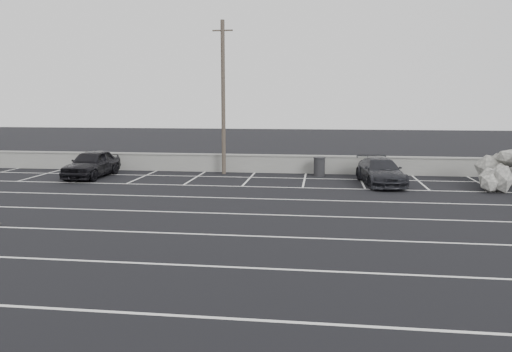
# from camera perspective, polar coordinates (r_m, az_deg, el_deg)

# --- Properties ---
(ground) EXTENTS (120.00, 120.00, 0.00)m
(ground) POSITION_cam_1_polar(r_m,az_deg,el_deg) (16.35, -10.15, -6.44)
(ground) COLOR black
(ground) RESTS_ON ground
(seawall) EXTENTS (50.00, 0.45, 1.06)m
(seawall) POSITION_cam_1_polar(r_m,az_deg,el_deg) (29.67, -2.00, 1.51)
(seawall) COLOR gray
(seawall) RESTS_ON ground
(stall_lines) EXTENTS (36.00, 20.05, 0.01)m
(stall_lines) POSITION_cam_1_polar(r_m,az_deg,el_deg) (20.50, -6.65, -3.29)
(stall_lines) COLOR silver
(stall_lines) RESTS_ON ground
(car_left) EXTENTS (1.88, 4.48, 1.52)m
(car_left) POSITION_cam_1_polar(r_m,az_deg,el_deg) (29.05, -18.26, 1.35)
(car_left) COLOR black
(car_left) RESTS_ON ground
(car_right) EXTENTS (2.45, 4.77, 1.32)m
(car_right) POSITION_cam_1_polar(r_m,az_deg,el_deg) (25.99, 14.05, 0.51)
(car_right) COLOR black
(car_right) RESTS_ON ground
(utility_pole) EXTENTS (1.16, 0.23, 8.67)m
(utility_pole) POSITION_cam_1_polar(r_m,az_deg,el_deg) (28.78, -3.77, 8.95)
(utility_pole) COLOR #4C4238
(utility_pole) RESTS_ON ground
(trash_bin) EXTENTS (0.82, 0.82, 1.07)m
(trash_bin) POSITION_cam_1_polar(r_m,az_deg,el_deg) (28.28, 7.25, 1.09)
(trash_bin) COLOR black
(trash_bin) RESTS_ON ground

